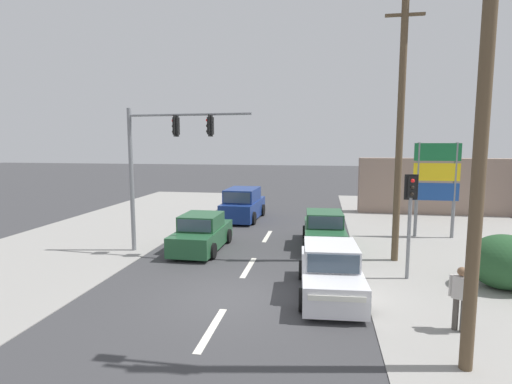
{
  "coord_description": "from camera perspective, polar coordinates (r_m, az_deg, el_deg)",
  "views": [
    {
      "loc": [
        2.65,
        -11.07,
        4.6
      ],
      "look_at": [
        0.11,
        4.0,
        2.7
      ],
      "focal_mm": 28.0,
      "sensor_mm": 36.0,
      "label": 1
    }
  ],
  "objects": [
    {
      "name": "pedestrian_at_kerb",
      "position": [
        11.13,
        27.2,
        -12.99
      ],
      "size": [
        0.48,
        0.38,
        1.63
      ],
      "color": "#47423D",
      "rests_on": "ground"
    },
    {
      "name": "sedan_oncoming_near",
      "position": [
        18.06,
        9.71,
        -5.47
      ],
      "size": [
        2.05,
        4.31,
        1.56
      ],
      "color": "#235633",
      "rests_on": "ground"
    },
    {
      "name": "suv_crossing_left",
      "position": [
        23.92,
        -1.86,
        -1.85
      ],
      "size": [
        2.19,
        4.6,
        1.9
      ],
      "color": "navy",
      "rests_on": "ground"
    },
    {
      "name": "ground_plane",
      "position": [
        12.28,
        -3.73,
        -14.92
      ],
      "size": [
        140.0,
        140.0,
        0.0
      ],
      "primitive_type": "plane",
      "color": "#3A3A3D"
    },
    {
      "name": "roadside_bush",
      "position": [
        14.97,
        32.35,
        -8.68
      ],
      "size": [
        2.23,
        1.91,
        1.73
      ],
      "color": "#234C28",
      "rests_on": "ground"
    },
    {
      "name": "kerb_left_verge",
      "position": [
        19.3,
        -26.33,
        -7.41
      ],
      "size": [
        8.0,
        40.0,
        0.02
      ],
      "primitive_type": "cube",
      "color": "gray",
      "rests_on": "ground"
    },
    {
      "name": "sedan_oncoming_mid",
      "position": [
        12.51,
        10.56,
        -11.17
      ],
      "size": [
        2.08,
        4.33,
        1.56
      ],
      "color": "silver",
      "rests_on": "ground"
    },
    {
      "name": "lane_dash_far",
      "position": [
        19.8,
        1.62,
        -6.34
      ],
      "size": [
        0.2,
        2.4,
        0.01
      ],
      "primitive_type": "cube",
      "color": "silver",
      "rests_on": "ground"
    },
    {
      "name": "lane_dash_mid",
      "position": [
        15.04,
        -1.06,
        -10.7
      ],
      "size": [
        0.2,
        2.4,
        0.01
      ],
      "primitive_type": "cube",
      "color": "silver",
      "rests_on": "ground"
    },
    {
      "name": "utility_pole_foreground_right",
      "position": [
        8.77,
        29.15,
        13.88
      ],
      "size": [
        3.78,
        0.29,
        10.79
      ],
      "color": "brown",
      "rests_on": "ground"
    },
    {
      "name": "utility_pole_midground_right",
      "position": [
        16.12,
        19.93,
        9.51
      ],
      "size": [
        1.8,
        0.26,
        10.3
      ],
      "color": "brown",
      "rests_on": "ground"
    },
    {
      "name": "shopping_plaza_sign",
      "position": [
        20.95,
        24.36,
        2.03
      ],
      "size": [
        2.1,
        0.16,
        4.6
      ],
      "color": "slate",
      "rests_on": "ground"
    },
    {
      "name": "shopfront_wall_far",
      "position": [
        28.47,
        26.57,
        0.69
      ],
      "size": [
        12.0,
        1.0,
        3.6
      ],
      "primitive_type": "cube",
      "color": "gray",
      "rests_on": "ground"
    },
    {
      "name": "lane_dash_near",
      "position": [
        10.51,
        -6.38,
        -18.88
      ],
      "size": [
        0.2,
        2.4,
        0.01
      ],
      "primitive_type": "cube",
      "color": "silver",
      "rests_on": "ground"
    },
    {
      "name": "traffic_signal_mast",
      "position": [
        16.82,
        -13.68,
        5.35
      ],
      "size": [
        5.28,
        0.56,
        6.0
      ],
      "color": "slate",
      "rests_on": "ground"
    },
    {
      "name": "sedan_kerbside_parked",
      "position": [
        17.44,
        -7.73,
        -5.88
      ],
      "size": [
        1.91,
        4.25,
        1.56
      ],
      "color": "#235633",
      "rests_on": "ground"
    },
    {
      "name": "pedestal_signal_right_kerb",
      "position": [
        14.17,
        21.16,
        -2.25
      ],
      "size": [
        0.44,
        0.3,
        3.56
      ],
      "color": "slate",
      "rests_on": "ground"
    }
  ]
}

